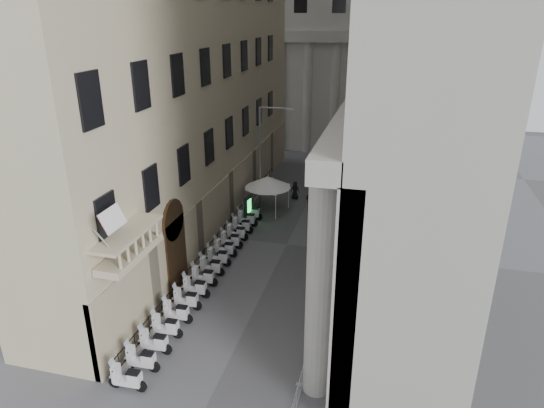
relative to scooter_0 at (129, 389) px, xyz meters
The scene contains 36 objects.
far_building 46.69m from the scooter_0, 85.33° to the left, with size 22.00×10.00×30.00m, color #A4A29B.
iron_fence 14.08m from the scooter_0, 92.85° to the left, with size 0.30×28.00×1.40m, color black, non-canonical shape.
blue_awning 23.39m from the scooter_0, 70.65° to the left, with size 1.60×3.00×3.00m, color navy, non-canonical shape.
flag 1.14m from the scooter_0, 110.54° to the left, with size 1.00×1.40×8.20m, color #9E0C11, non-canonical shape.
scooter_0 is the anchor object (origin of this frame).
scooter_1 1.25m from the scooter_0, 90.00° to the left, with size 0.56×1.40×1.50m, color silver, non-canonical shape.
scooter_2 2.51m from the scooter_0, 90.00° to the left, with size 0.56×1.40×1.50m, color silver, non-canonical shape.
scooter_3 3.76m from the scooter_0, 90.00° to the left, with size 0.56×1.40×1.50m, color silver, non-canonical shape.
scooter_4 5.01m from the scooter_0, 90.00° to the left, with size 0.56×1.40×1.50m, color silver, non-canonical shape.
scooter_5 6.27m from the scooter_0, 90.00° to the left, with size 0.56×1.40×1.50m, color silver, non-canonical shape.
scooter_6 7.52m from the scooter_0, 90.00° to the left, with size 0.56×1.40×1.50m, color silver, non-canonical shape.
scooter_7 8.77m from the scooter_0, 90.00° to the left, with size 0.56×1.40×1.50m, color silver, non-canonical shape.
scooter_8 10.03m from the scooter_0, 90.00° to the left, with size 0.56×1.40×1.50m, color silver, non-canonical shape.
scooter_9 11.28m from the scooter_0, 90.00° to the left, with size 0.56×1.40×1.50m, color silver, non-canonical shape.
scooter_10 12.53m from the scooter_0, 90.00° to the left, with size 0.56×1.40×1.50m, color silver, non-canonical shape.
scooter_11 13.79m from the scooter_0, 90.00° to the left, with size 0.56×1.40×1.50m, color silver, non-canonical shape.
scooter_12 15.04m from the scooter_0, 90.00° to the left, with size 0.56×1.40×1.50m, color silver, non-canonical shape.
scooter_13 16.29m from the scooter_0, 90.00° to the left, with size 0.56×1.40×1.50m, color silver, non-canonical shape.
scooter_14 17.55m from the scooter_0, 90.00° to the left, with size 0.56×1.40×1.50m, color silver, non-canonical shape.
scooter_15 18.80m from the scooter_0, 90.00° to the left, with size 0.56×1.40×1.50m, color silver, non-canonical shape.
barrier_0 7.30m from the scooter_0, ahead, with size 0.60×2.40×1.10m, color #B4B7BD, non-canonical shape.
barrier_1 7.97m from the scooter_0, 24.57° to the left, with size 0.60×2.40×1.10m, color #B4B7BD, non-canonical shape.
barrier_2 9.29m from the scooter_0, 38.73° to the left, with size 0.60×2.40×1.10m, color #B4B7BD, non-canonical shape.
barrier_3 11.03m from the scooter_0, 48.91° to the left, with size 0.60×2.40×1.10m, color #B4B7BD, non-canonical shape.
barrier_4 13.02m from the scooter_0, 56.16° to the left, with size 0.60×2.40×1.10m, color #B4B7BD, non-canonical shape.
barrier_5 15.16m from the scooter_0, 61.43° to the left, with size 0.60×2.40×1.10m, color #B4B7BD, non-canonical shape.
barrier_6 17.40m from the scooter_0, 65.37° to the left, with size 0.60×2.40×1.10m, color #B4B7BD, non-canonical shape.
barrier_7 19.70m from the scooter_0, 68.40° to the left, with size 0.60×2.40×1.10m, color #B4B7BD, non-canonical shape.
barrier_8 22.04m from the scooter_0, 70.80° to the left, with size 0.60×2.40×1.10m, color #B4B7BD, non-canonical shape.
barrier_9 24.42m from the scooter_0, 72.73° to the left, with size 0.60×2.40×1.10m, color #B4B7BD, non-canonical shape.
security_tent 21.25m from the scooter_0, 88.43° to the left, with size 3.63×3.63×2.95m.
street_lamp 22.48m from the scooter_0, 89.49° to the left, with size 2.69×0.33×8.24m.
info_kiosk 18.72m from the scooter_0, 90.82° to the left, with size 0.39×0.93×1.92m.
pedestrian_a 24.33m from the scooter_0, 79.85° to the left, with size 0.74×0.49×2.03m, color black.
pedestrian_b 21.99m from the scooter_0, 79.10° to the left, with size 0.95×0.74×1.96m, color black.
pedestrian_c 24.14m from the scooter_0, 84.33° to the left, with size 0.76×0.50×1.56m, color black.
Camera 1 is at (6.41, -10.47, 15.24)m, focal length 32.00 mm.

